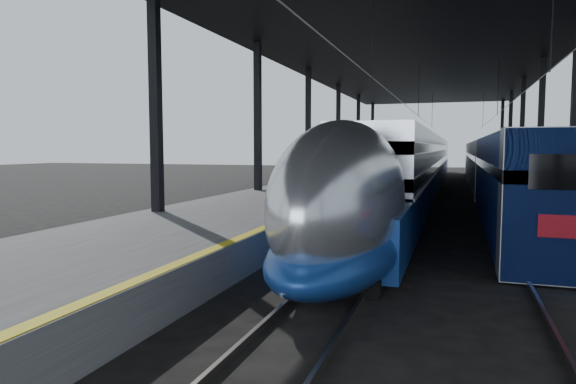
% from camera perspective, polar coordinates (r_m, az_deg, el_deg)
% --- Properties ---
extents(ground, '(160.00, 160.00, 0.00)m').
position_cam_1_polar(ground, '(12.59, -3.82, -10.38)').
color(ground, black).
rests_on(ground, ground).
extents(platform, '(6.00, 80.00, 1.00)m').
position_cam_1_polar(platform, '(32.40, 3.71, -0.06)').
color(platform, '#4C4C4F').
rests_on(platform, ground).
extents(yellow_strip, '(0.30, 80.00, 0.01)m').
position_cam_1_polar(yellow_strip, '(31.78, 8.61, 0.71)').
color(yellow_strip, yellow).
rests_on(yellow_strip, platform).
extents(rails, '(6.52, 80.00, 0.16)m').
position_cam_1_polar(rails, '(31.42, 17.98, -1.22)').
color(rails, slate).
rests_on(rails, ground).
extents(canopy, '(18.00, 75.00, 9.47)m').
position_cam_1_polar(canopy, '(31.89, 13.58, 15.28)').
color(canopy, black).
rests_on(canopy, ground).
extents(tgv_train, '(2.88, 65.20, 4.13)m').
position_cam_1_polar(tgv_train, '(39.83, 14.51, 2.79)').
color(tgv_train, silver).
rests_on(tgv_train, ground).
extents(second_train, '(2.77, 56.05, 3.81)m').
position_cam_1_polar(second_train, '(40.56, 21.65, 2.64)').
color(second_train, navy).
rests_on(second_train, ground).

